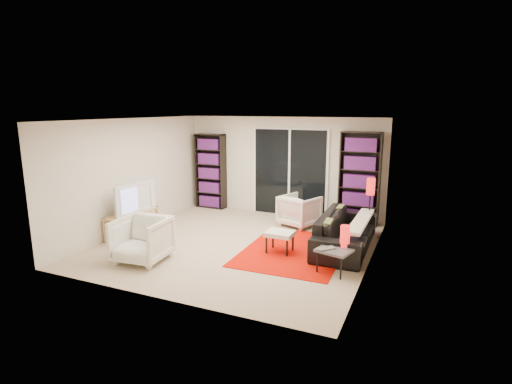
{
  "coord_description": "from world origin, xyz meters",
  "views": [
    {
      "loc": [
        3.31,
        -6.68,
        2.63
      ],
      "look_at": [
        0.25,
        0.3,
        1.0
      ],
      "focal_mm": 28.0,
      "sensor_mm": 36.0,
      "label": 1
    }
  ],
  "objects_px": {
    "bookshelf_right": "(359,179)",
    "floor_lamp": "(370,193)",
    "tv_stand": "(133,223)",
    "side_table": "(335,251)",
    "armchair_front": "(142,240)",
    "bookshelf_left": "(211,171)",
    "ottoman": "(280,235)",
    "sofa": "(346,231)",
    "armchair_back": "(299,211)"
  },
  "relations": [
    {
      "from": "bookshelf_right",
      "to": "floor_lamp",
      "type": "bearing_deg",
      "value": -68.38
    },
    {
      "from": "tv_stand",
      "to": "side_table",
      "type": "xyz_separation_m",
      "value": [
        4.29,
        -0.2,
        0.1
      ]
    },
    {
      "from": "armchair_front",
      "to": "side_table",
      "type": "bearing_deg",
      "value": 10.06
    },
    {
      "from": "bookshelf_left",
      "to": "ottoman",
      "type": "xyz_separation_m",
      "value": [
        2.86,
        -2.45,
        -0.63
      ]
    },
    {
      "from": "sofa",
      "to": "side_table",
      "type": "xyz_separation_m",
      "value": [
        0.08,
        -1.22,
        0.03
      ]
    },
    {
      "from": "bookshelf_right",
      "to": "armchair_back",
      "type": "xyz_separation_m",
      "value": [
        -1.18,
        -0.69,
        -0.7
      ]
    },
    {
      "from": "bookshelf_left",
      "to": "armchair_front",
      "type": "xyz_separation_m",
      "value": [
        0.83,
        -3.81,
        -0.59
      ]
    },
    {
      "from": "sofa",
      "to": "floor_lamp",
      "type": "relative_size",
      "value": 1.81
    },
    {
      "from": "ottoman",
      "to": "floor_lamp",
      "type": "bearing_deg",
      "value": 47.72
    },
    {
      "from": "bookshelf_right",
      "to": "tv_stand",
      "type": "xyz_separation_m",
      "value": [
        -4.15,
        -2.73,
        -0.79
      ]
    },
    {
      "from": "floor_lamp",
      "to": "bookshelf_right",
      "type": "bearing_deg",
      "value": 111.62
    },
    {
      "from": "bookshelf_right",
      "to": "sofa",
      "type": "distance_m",
      "value": 1.86
    },
    {
      "from": "bookshelf_right",
      "to": "armchair_front",
      "type": "height_order",
      "value": "bookshelf_right"
    },
    {
      "from": "bookshelf_left",
      "to": "side_table",
      "type": "distance_m",
      "value": 4.99
    },
    {
      "from": "bookshelf_left",
      "to": "bookshelf_right",
      "type": "height_order",
      "value": "bookshelf_right"
    },
    {
      "from": "sofa",
      "to": "ottoman",
      "type": "height_order",
      "value": "sofa"
    },
    {
      "from": "tv_stand",
      "to": "sofa",
      "type": "bearing_deg",
      "value": 13.6
    },
    {
      "from": "tv_stand",
      "to": "ottoman",
      "type": "xyz_separation_m",
      "value": [
        3.16,
        0.28,
        0.08
      ]
    },
    {
      "from": "tv_stand",
      "to": "bookshelf_right",
      "type": "bearing_deg",
      "value": 33.39
    },
    {
      "from": "ottoman",
      "to": "floor_lamp",
      "type": "distance_m",
      "value": 2.11
    },
    {
      "from": "bookshelf_right",
      "to": "side_table",
      "type": "xyz_separation_m",
      "value": [
        0.14,
        -2.93,
        -0.69
      ]
    },
    {
      "from": "bookshelf_left",
      "to": "floor_lamp",
      "type": "xyz_separation_m",
      "value": [
        4.23,
        -0.95,
        -0.04
      ]
    },
    {
      "from": "bookshelf_right",
      "to": "tv_stand",
      "type": "bearing_deg",
      "value": -146.61
    },
    {
      "from": "armchair_front",
      "to": "ottoman",
      "type": "relative_size",
      "value": 1.71
    },
    {
      "from": "bookshelf_left",
      "to": "tv_stand",
      "type": "relative_size",
      "value": 1.54
    },
    {
      "from": "bookshelf_right",
      "to": "floor_lamp",
      "type": "distance_m",
      "value": 1.03
    },
    {
      "from": "tv_stand",
      "to": "ottoman",
      "type": "relative_size",
      "value": 2.55
    },
    {
      "from": "bookshelf_left",
      "to": "ottoman",
      "type": "relative_size",
      "value": 3.92
    },
    {
      "from": "armchair_front",
      "to": "ottoman",
      "type": "height_order",
      "value": "armchair_front"
    },
    {
      "from": "armchair_front",
      "to": "side_table",
      "type": "xyz_separation_m",
      "value": [
        3.16,
        0.88,
        -0.03
      ]
    },
    {
      "from": "armchair_back",
      "to": "armchair_front",
      "type": "relative_size",
      "value": 0.91
    },
    {
      "from": "tv_stand",
      "to": "armchair_front",
      "type": "bearing_deg",
      "value": -43.61
    },
    {
      "from": "bookshelf_right",
      "to": "sofa",
      "type": "relative_size",
      "value": 0.93
    },
    {
      "from": "armchair_front",
      "to": "side_table",
      "type": "relative_size",
      "value": 1.34
    },
    {
      "from": "armchair_front",
      "to": "sofa",
      "type": "bearing_deg",
      "value": 28.73
    },
    {
      "from": "tv_stand",
      "to": "floor_lamp",
      "type": "relative_size",
      "value": 1.02
    },
    {
      "from": "bookshelf_right",
      "to": "armchair_back",
      "type": "bearing_deg",
      "value": -149.72
    },
    {
      "from": "armchair_front",
      "to": "bookshelf_left",
      "type": "bearing_deg",
      "value": 96.87
    },
    {
      "from": "floor_lamp",
      "to": "tv_stand",
      "type": "bearing_deg",
      "value": -158.51
    },
    {
      "from": "ottoman",
      "to": "sofa",
      "type": "bearing_deg",
      "value": 35.03
    },
    {
      "from": "ottoman",
      "to": "armchair_front",
      "type": "bearing_deg",
      "value": -146.34
    },
    {
      "from": "tv_stand",
      "to": "side_table",
      "type": "bearing_deg",
      "value": -2.64
    },
    {
      "from": "sofa",
      "to": "ottoman",
      "type": "relative_size",
      "value": 4.54
    },
    {
      "from": "sofa",
      "to": "armchair_front",
      "type": "xyz_separation_m",
      "value": [
        -3.09,
        -2.09,
        0.06
      ]
    },
    {
      "from": "bookshelf_left",
      "to": "side_table",
      "type": "bearing_deg",
      "value": -36.29
    },
    {
      "from": "armchair_front",
      "to": "floor_lamp",
      "type": "xyz_separation_m",
      "value": [
        3.4,
        2.86,
        0.55
      ]
    },
    {
      "from": "floor_lamp",
      "to": "bookshelf_left",
      "type": "bearing_deg",
      "value": 167.31
    },
    {
      "from": "tv_stand",
      "to": "side_table",
      "type": "relative_size",
      "value": 2.0
    },
    {
      "from": "tv_stand",
      "to": "bookshelf_left",
      "type": "bearing_deg",
      "value": 83.77
    },
    {
      "from": "tv_stand",
      "to": "armchair_back",
      "type": "height_order",
      "value": "armchair_back"
    }
  ]
}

